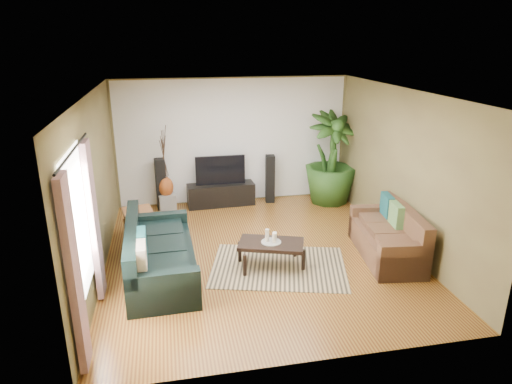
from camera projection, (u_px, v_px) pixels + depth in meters
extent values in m
plane|color=olive|center=(258.00, 254.00, 7.72)|extent=(5.50, 5.50, 0.00)
plane|color=white|center=(259.00, 92.00, 6.84)|extent=(5.50, 5.50, 0.00)
plane|color=olive|center=(233.00, 141.00, 9.83)|extent=(5.00, 0.00, 5.00)
plane|color=olive|center=(311.00, 255.00, 4.73)|extent=(5.00, 0.00, 5.00)
plane|color=olive|center=(95.00, 188.00, 6.82)|extent=(0.00, 5.50, 5.50)
plane|color=olive|center=(402.00, 170.00, 7.74)|extent=(0.00, 5.50, 5.50)
plane|color=white|center=(233.00, 141.00, 9.82)|extent=(4.90, 0.00, 4.90)
plane|color=white|center=(78.00, 226.00, 5.33)|extent=(0.00, 1.80, 1.80)
cube|color=gray|center=(74.00, 276.00, 4.72)|extent=(0.08, 0.35, 2.20)
cube|color=gray|center=(94.00, 221.00, 6.11)|extent=(0.08, 0.35, 2.20)
cylinder|color=black|center=(73.00, 151.00, 5.04)|extent=(0.03, 1.90, 0.03)
cube|color=black|center=(161.00, 249.00, 6.95)|extent=(1.05, 2.32, 0.85)
cube|color=brown|center=(387.00, 233.00, 7.53)|extent=(1.02, 1.85, 0.85)
cube|color=tan|center=(279.00, 267.00, 7.30)|extent=(2.43, 2.00, 0.01)
cube|color=black|center=(271.00, 254.00, 7.27)|extent=(1.14, 0.85, 0.42)
cylinder|color=gray|center=(271.00, 242.00, 7.20)|extent=(0.31, 0.31, 0.01)
cylinder|color=beige|center=(267.00, 235.00, 7.18)|extent=(0.06, 0.06, 0.20)
cylinder|color=#F1E4CC|center=(274.00, 238.00, 7.14)|extent=(0.06, 0.06, 0.16)
cylinder|color=silver|center=(275.00, 236.00, 7.24)|extent=(0.06, 0.06, 0.13)
cube|color=black|center=(221.00, 194.00, 9.90)|extent=(1.46, 0.50, 0.48)
cube|color=black|center=(220.00, 170.00, 9.72)|extent=(1.06, 0.06, 0.62)
cube|color=black|center=(161.00, 184.00, 9.57)|extent=(0.23, 0.24, 1.10)
cube|color=black|center=(270.00, 179.00, 10.01)|extent=(0.21, 0.23, 1.06)
imported|color=#244B19|center=(331.00, 158.00, 9.85)|extent=(1.41, 1.41, 1.99)
cylinder|color=black|center=(329.00, 196.00, 10.13)|extent=(0.37, 0.37, 0.29)
cube|color=gray|center=(167.00, 202.00, 9.67)|extent=(0.40, 0.40, 0.34)
ellipsoid|color=#98461B|center=(166.00, 187.00, 9.56)|extent=(0.31, 0.31, 0.44)
cube|color=#985632|center=(139.00, 224.00, 8.29)|extent=(0.59, 0.59, 0.54)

